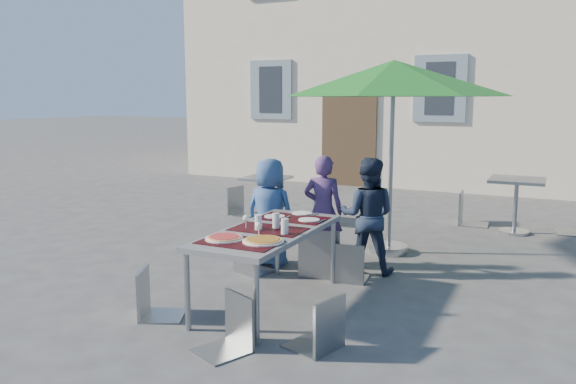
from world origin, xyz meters
The scene contains 21 objects.
ground centered at (0.00, 0.00, 0.00)m, with size 90.00×90.00×0.00m, color #434245.
dining_table centered at (-0.15, -0.06, 0.70)m, with size 0.80×1.85×0.76m.
pizza_near_left centered at (-0.32, -0.59, 0.77)m, with size 0.34×0.34×0.03m.
pizza_near_right centered at (0.03, -0.52, 0.77)m, with size 0.37×0.37×0.03m.
glassware centered at (-0.12, -0.12, 0.83)m, with size 0.51×0.42×0.15m.
place_settings centered at (-0.15, 0.56, 0.76)m, with size 0.66×0.49×0.01m.
child_0 centered at (-0.74, 1.11, 0.65)m, with size 0.64×0.41×1.30m, color #325189.
child_1 centered at (-0.18, 1.42, 0.67)m, with size 0.49×0.32×1.33m, color #51346B.
child_2 centered at (0.39, 1.35, 0.67)m, with size 0.65×0.37×1.34m, color #1B263C.
chair_0 centered at (-0.81, 0.72, 0.48)m, with size 0.48×0.48×0.84m.
chair_1 centered at (-0.02, 0.97, 0.63)m, with size 0.53×0.54×1.06m.
chair_2 centered at (0.33, 0.93, 0.49)m, with size 0.41×0.42×0.84m.
chair_3 centered at (-0.97, -0.80, 0.49)m, with size 0.50×0.50×0.85m.
chair_4 centered at (0.69, -0.79, 0.49)m, with size 0.48×0.47×0.85m.
chair_5 centered at (0.03, -1.09, 0.49)m, with size 0.49×0.50×0.84m.
patio_umbrella centered at (0.40, 2.28, 2.23)m, with size 2.84×2.84×2.47m.
cafe_table_0 centered at (-1.94, 3.29, 0.50)m, with size 0.68×0.68×0.73m.
bg_chair_l_0 centered at (-2.60, 3.54, 0.54)m, with size 0.49×0.49×0.92m.
bg_chair_r_0 centered at (-1.27, 3.69, 0.56)m, with size 0.44×0.44×0.96m.
cafe_table_1 centered at (1.81, 4.13, 0.60)m, with size 0.77×0.77×0.83m.
bg_chair_l_1 centered at (1.09, 4.46, 0.58)m, with size 0.47×0.46×0.99m.
Camera 1 is at (2.29, -4.73, 2.00)m, focal length 35.00 mm.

